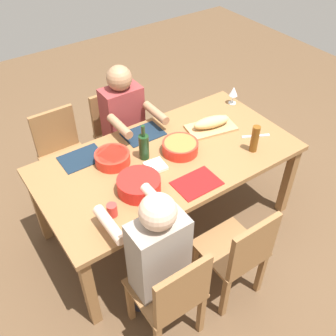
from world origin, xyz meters
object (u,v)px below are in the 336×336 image
Objects in this scene: wine_bottle at (144,146)px; chair_far_left at (63,152)px; cutting_board at (211,128)px; cup_near_left at (112,210)px; dining_table at (168,164)px; diner_near_left at (155,252)px; wine_glass at (233,92)px; diner_far_center at (125,121)px; beer_bottle at (255,139)px; chair_near_left at (172,294)px; napkin_stack at (156,166)px; serving_bowl_fruit at (180,146)px; chair_near_center at (239,253)px; bread_loaf at (211,122)px; serving_bowl_pasta at (139,184)px; chair_far_center at (117,131)px; serving_bowl_greens at (112,158)px.

chair_far_left is at bearing 118.09° from wine_bottle.
cutting_board is 1.19m from cup_near_left.
dining_table is 0.85m from diner_near_left.
diner_near_left reaches higher than cup_near_left.
wine_glass is at bearing 20.63° from cup_near_left.
chair_far_left is 5.12× the size of wine_glass.
beer_bottle is (0.58, -0.96, 0.15)m from diner_far_center.
chair_far_left is 2.93× the size of wine_bottle.
chair_near_left is 5.12× the size of wine_glass.
diner_far_center is (0.54, -0.18, 0.21)m from chair_far_left.
wine_glass is at bearing 18.06° from napkin_stack.
serving_bowl_fruit is at bearing 1.93° from dining_table.
diner_near_left is at bearing 90.00° from chair_near_left.
diner_near_left reaches higher than wine_glass.
serving_bowl_fruit is at bearing -80.13° from diner_far_center.
bread_loaf is (0.50, 0.94, 0.32)m from chair_near_center.
beer_bottle is at bearing -19.72° from napkin_stack.
bread_loaf reaches higher than dining_table.
serving_bowl_pasta is 0.52m from serving_bowl_fruit.
diner_far_center is at bearing 90.00° from chair_near_center.
diner_far_center is 0.71m from napkin_stack.
chair_far_center reaches higher than cutting_board.
chair_far_left is at bearing 123.05° from dining_table.
beer_bottle reaches higher than wine_glass.
diner_near_left is (0.00, 0.18, 0.21)m from chair_near_left.
serving_bowl_greens is 1.57× the size of wine_glass.
chair_near_left is 3.09× the size of serving_bowl_fruit.
chair_far_left is 3.27× the size of serving_bowl_greens.
dining_table is 4.94× the size of cutting_board.
serving_bowl_pasta is (0.18, 0.47, 0.10)m from diner_near_left.
cup_near_left reaches higher than serving_bowl_fruit.
wine_glass is (0.41, 0.20, 0.05)m from bread_loaf.
diner_far_center reaches higher than cutting_board.
serving_bowl_greens is (0.17, 1.01, 0.31)m from chair_near_left.
cutting_board is at bearing -5.02° from serving_bowl_greens.
chair_near_left is 1.11m from serving_bowl_fruit.
serving_bowl_greens is 0.88m from bread_loaf.
cutting_board is 1.38× the size of wine_bottle.
chair_near_center is at bearing -118.16° from bread_loaf.
bread_loaf is 0.46m from wine_glass.
serving_bowl_greens reaches higher than cutting_board.
diner_far_center reaches higher than dining_table.
serving_bowl_pasta is at bearing -113.68° from diner_far_center.
chair_near_left is at bearing -112.93° from wine_bottle.
chair_far_left is at bearing 144.89° from bread_loaf.
beer_bottle is (0.73, -0.40, 0.00)m from wine_bottle.
cup_near_left is at bearing -161.35° from bread_loaf.
serving_bowl_greens is at bearing 154.58° from dining_table.
napkin_stack is at bearing -169.29° from serving_bowl_fruit.
serving_bowl_fruit is 0.40m from bread_loaf.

